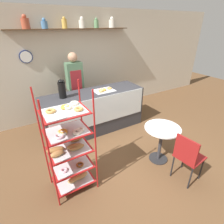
% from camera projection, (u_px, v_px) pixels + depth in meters
% --- Properties ---
extents(ground_plane, '(14.00, 14.00, 0.00)m').
position_uv_depth(ground_plane, '(124.00, 158.00, 3.38)').
color(ground_plane, brown).
extents(back_wall, '(10.00, 0.30, 2.70)m').
position_uv_depth(back_wall, '(74.00, 65.00, 4.55)').
color(back_wall, beige).
rests_on(back_wall, ground_plane).
extents(display_counter, '(2.33, 0.70, 0.97)m').
position_uv_depth(display_counter, '(94.00, 111.00, 4.11)').
color(display_counter, '#333338').
rests_on(display_counter, ground_plane).
extents(pastry_rack, '(0.63, 0.49, 1.65)m').
position_uv_depth(pastry_rack, '(70.00, 149.00, 2.50)').
color(pastry_rack, '#A51919').
rests_on(pastry_rack, ground_plane).
extents(person_worker, '(0.37, 0.23, 1.77)m').
position_uv_depth(person_worker, '(75.00, 86.00, 4.23)').
color(person_worker, '#282833').
rests_on(person_worker, ground_plane).
extents(cafe_table, '(0.63, 0.63, 0.71)m').
position_uv_depth(cafe_table, '(161.00, 136.00, 3.14)').
color(cafe_table, '#262628').
rests_on(cafe_table, ground_plane).
extents(cafe_chair, '(0.42, 0.42, 0.87)m').
position_uv_depth(cafe_chair, '(187.00, 155.00, 2.69)').
color(cafe_chair, black).
rests_on(cafe_chair, ground_plane).
extents(coffee_carafe, '(0.15, 0.15, 0.39)m').
position_uv_depth(coffee_carafe, '(62.00, 89.00, 3.52)').
color(coffee_carafe, black).
rests_on(coffee_carafe, display_counter).
extents(donut_tray_counter, '(0.47, 0.35, 0.05)m').
position_uv_depth(donut_tray_counter, '(103.00, 90.00, 3.95)').
color(donut_tray_counter, silver).
rests_on(donut_tray_counter, display_counter).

